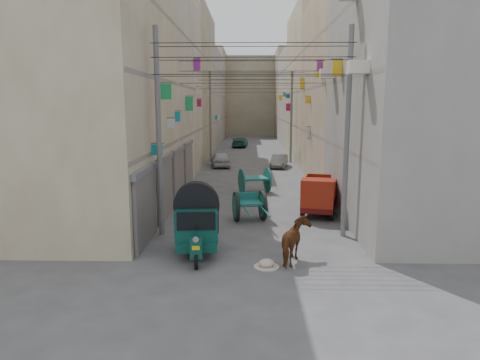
{
  "coord_description": "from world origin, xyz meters",
  "views": [
    {
      "loc": [
        -0.12,
        -10.39,
        5.11
      ],
      "look_at": [
        -0.49,
        6.5,
        2.13
      ],
      "focal_mm": 32.0,
      "sensor_mm": 36.0,
      "label": 1
    }
  ],
  "objects_px": {
    "second_cart": "(255,180)",
    "distant_car_green": "(240,142)",
    "distant_car_grey": "(279,161)",
    "auto_rickshaw": "(197,222)",
    "horse": "(296,241)",
    "distant_car_white": "(221,159)",
    "mini_truck": "(319,197)",
    "tonga_cart": "(250,206)",
    "feed_sack": "(267,263)"
  },
  "relations": [
    {
      "from": "tonga_cart",
      "to": "mini_truck",
      "type": "height_order",
      "value": "mini_truck"
    },
    {
      "from": "second_cart",
      "to": "distant_car_green",
      "type": "distance_m",
      "value": 27.57
    },
    {
      "from": "tonga_cart",
      "to": "distant_car_grey",
      "type": "height_order",
      "value": "tonga_cart"
    },
    {
      "from": "tonga_cart",
      "to": "distant_car_green",
      "type": "height_order",
      "value": "tonga_cart"
    },
    {
      "from": "auto_rickshaw",
      "to": "horse",
      "type": "bearing_deg",
      "value": -18.82
    },
    {
      "from": "second_cart",
      "to": "distant_car_green",
      "type": "height_order",
      "value": "second_cart"
    },
    {
      "from": "auto_rickshaw",
      "to": "distant_car_grey",
      "type": "bearing_deg",
      "value": 73.07
    },
    {
      "from": "auto_rickshaw",
      "to": "mini_truck",
      "type": "relative_size",
      "value": 0.79
    },
    {
      "from": "mini_truck",
      "to": "distant_car_grey",
      "type": "height_order",
      "value": "mini_truck"
    },
    {
      "from": "auto_rickshaw",
      "to": "tonga_cart",
      "type": "relative_size",
      "value": 0.92
    },
    {
      "from": "feed_sack",
      "to": "mini_truck",
      "type": "bearing_deg",
      "value": 67.64
    },
    {
      "from": "auto_rickshaw",
      "to": "distant_car_green",
      "type": "bearing_deg",
      "value": 83.63
    },
    {
      "from": "distant_car_grey",
      "to": "distant_car_green",
      "type": "bearing_deg",
      "value": 112.8
    },
    {
      "from": "distant_car_white",
      "to": "distant_car_green",
      "type": "xyz_separation_m",
      "value": [
        1.25,
        16.84,
        -0.01
      ]
    },
    {
      "from": "horse",
      "to": "distant_car_white",
      "type": "relative_size",
      "value": 0.47
    },
    {
      "from": "feed_sack",
      "to": "horse",
      "type": "relative_size",
      "value": 0.29
    },
    {
      "from": "auto_rickshaw",
      "to": "feed_sack",
      "type": "distance_m",
      "value": 2.82
    },
    {
      "from": "auto_rickshaw",
      "to": "second_cart",
      "type": "bearing_deg",
      "value": 73.29
    },
    {
      "from": "distant_car_grey",
      "to": "mini_truck",
      "type": "bearing_deg",
      "value": -76.33
    },
    {
      "from": "distant_car_grey",
      "to": "horse",
      "type": "bearing_deg",
      "value": -81.62
    },
    {
      "from": "second_cart",
      "to": "distant_car_grey",
      "type": "xyz_separation_m",
      "value": [
        2.16,
        10.39,
        -0.24
      ]
    },
    {
      "from": "second_cart",
      "to": "distant_car_white",
      "type": "xyz_separation_m",
      "value": [
        -2.71,
        10.69,
        -0.15
      ]
    },
    {
      "from": "mini_truck",
      "to": "horse",
      "type": "height_order",
      "value": "mini_truck"
    },
    {
      "from": "distant_car_white",
      "to": "mini_truck",
      "type": "bearing_deg",
      "value": 101.23
    },
    {
      "from": "tonga_cart",
      "to": "horse",
      "type": "bearing_deg",
      "value": -85.51
    },
    {
      "from": "distant_car_grey",
      "to": "distant_car_white",
      "type": "bearing_deg",
      "value": -172.67
    },
    {
      "from": "distant_car_white",
      "to": "distant_car_grey",
      "type": "bearing_deg",
      "value": 168.18
    },
    {
      "from": "tonga_cart",
      "to": "distant_car_white",
      "type": "bearing_deg",
      "value": 86.48
    },
    {
      "from": "tonga_cart",
      "to": "distant_car_white",
      "type": "xyz_separation_m",
      "value": [
        -2.42,
        16.83,
        -0.06
      ]
    },
    {
      "from": "distant_car_white",
      "to": "auto_rickshaw",
      "type": "bearing_deg",
      "value": 83.38
    },
    {
      "from": "auto_rickshaw",
      "to": "distant_car_white",
      "type": "distance_m",
      "value": 21.23
    },
    {
      "from": "mini_truck",
      "to": "horse",
      "type": "distance_m",
      "value": 6.33
    },
    {
      "from": "mini_truck",
      "to": "distant_car_green",
      "type": "xyz_separation_m",
      "value": [
        -4.39,
        32.75,
        -0.27
      ]
    },
    {
      "from": "tonga_cart",
      "to": "mini_truck",
      "type": "bearing_deg",
      "value": 4.21
    },
    {
      "from": "tonga_cart",
      "to": "distant_car_white",
      "type": "height_order",
      "value": "tonga_cart"
    },
    {
      "from": "second_cart",
      "to": "horse",
      "type": "height_order",
      "value": "horse"
    },
    {
      "from": "tonga_cart",
      "to": "distant_car_green",
      "type": "bearing_deg",
      "value": 80.28
    },
    {
      "from": "horse",
      "to": "second_cart",
      "type": "bearing_deg",
      "value": -67.6
    },
    {
      "from": "mini_truck",
      "to": "second_cart",
      "type": "bearing_deg",
      "value": 132.43
    },
    {
      "from": "auto_rickshaw",
      "to": "distant_car_grey",
      "type": "xyz_separation_m",
      "value": [
        4.26,
        20.91,
        -0.6
      ]
    },
    {
      "from": "horse",
      "to": "distant_car_green",
      "type": "height_order",
      "value": "horse"
    },
    {
      "from": "second_cart",
      "to": "feed_sack",
      "type": "distance_m",
      "value": 11.73
    },
    {
      "from": "feed_sack",
      "to": "distant_car_white",
      "type": "relative_size",
      "value": 0.14
    },
    {
      "from": "feed_sack",
      "to": "second_cart",
      "type": "bearing_deg",
      "value": 91.24
    },
    {
      "from": "distant_car_grey",
      "to": "tonga_cart",
      "type": "bearing_deg",
      "value": -87.56
    },
    {
      "from": "second_cart",
      "to": "distant_car_grey",
      "type": "bearing_deg",
      "value": 62.6
    },
    {
      "from": "tonga_cart",
      "to": "distant_car_white",
      "type": "relative_size",
      "value": 0.84
    },
    {
      "from": "distant_car_white",
      "to": "feed_sack",
      "type": "bearing_deg",
      "value": 89.27
    },
    {
      "from": "horse",
      "to": "auto_rickshaw",
      "type": "bearing_deg",
      "value": 2.87
    },
    {
      "from": "tonga_cart",
      "to": "distant_car_green",
      "type": "distance_m",
      "value": 33.69
    }
  ]
}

